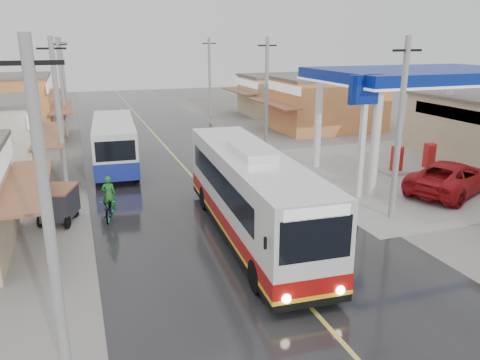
{
  "coord_description": "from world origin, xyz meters",
  "views": [
    {
      "loc": [
        -6.19,
        -16.58,
        7.87
      ],
      "look_at": [
        0.28,
        1.74,
        1.98
      ],
      "focal_mm": 35.0,
      "sensor_mm": 36.0,
      "label": 1
    }
  ],
  "objects": [
    {
      "name": "road",
      "position": [
        0.0,
        15.0,
        0.01
      ],
      "size": [
        12.0,
        90.0,
        0.02
      ],
      "primitive_type": "cube",
      "color": "black",
      "rests_on": "ground"
    },
    {
      "name": "jeepney",
      "position": [
        12.2,
        1.98,
        0.86
      ],
      "size": [
        6.78,
        5.15,
        1.71
      ],
      "primitive_type": "imported",
      "rotation": [
        0.0,
        0.0,
        2.0
      ],
      "color": "#A71015",
      "rests_on": "ground"
    },
    {
      "name": "tyre_stack",
      "position": [
        -6.92,
        5.03,
        0.23
      ],
      "size": [
        0.9,
        0.9,
        0.46
      ],
      "color": "black",
      "rests_on": "ground"
    },
    {
      "name": "tricycle_near",
      "position": [
        -7.26,
        4.51,
        0.9
      ],
      "size": [
        1.87,
        2.36,
        1.58
      ],
      "rotation": [
        0.0,
        0.0,
        -0.31
      ],
      "color": "#26262D",
      "rests_on": "ground"
    },
    {
      "name": "tricycle_far",
      "position": [
        -9.41,
        10.22,
        1.0
      ],
      "size": [
        1.66,
        2.29,
        1.75
      ],
      "rotation": [
        0.0,
        0.0,
        0.07
      ],
      "color": "#26262D",
      "rests_on": "ground"
    },
    {
      "name": "second_bus",
      "position": [
        -4.06,
        12.99,
        1.62
      ],
      "size": [
        3.07,
        9.2,
        3.0
      ],
      "rotation": [
        0.0,
        0.0,
        -0.07
      ],
      "color": "silver",
      "rests_on": "road"
    },
    {
      "name": "utility_poles_right",
      "position": [
        7.0,
        15.0,
        0.0
      ],
      "size": [
        1.6,
        36.0,
        8.0
      ],
      "primitive_type": null,
      "color": "gray",
      "rests_on": "ground"
    },
    {
      "name": "shopfronts_right",
      "position": [
        15.0,
        12.0,
        0.0
      ],
      "size": [
        11.0,
        44.0,
        4.8
      ],
      "primitive_type": null,
      "color": "beige",
      "rests_on": "ground"
    },
    {
      "name": "centre_line",
      "position": [
        0.0,
        15.0,
        0.02
      ],
      "size": [
        0.15,
        90.0,
        0.01
      ],
      "primitive_type": "cube",
      "color": "#D8CC4C",
      "rests_on": "road"
    },
    {
      "name": "coach_bus",
      "position": [
        0.17,
        0.12,
        1.84
      ],
      "size": [
        3.39,
        12.32,
        3.81
      ],
      "rotation": [
        0.0,
        0.0,
        -0.06
      ],
      "color": "silver",
      "rests_on": "road"
    },
    {
      "name": "cyclist",
      "position": [
        -5.14,
        4.07,
        0.68
      ],
      "size": [
        1.03,
        2.02,
        2.08
      ],
      "rotation": [
        0.0,
        0.0,
        -0.19
      ],
      "color": "black",
      "rests_on": "ground"
    },
    {
      "name": "ground",
      "position": [
        0.0,
        0.0,
        0.0
      ],
      "size": [
        120.0,
        120.0,
        0.0
      ],
      "primitive_type": "plane",
      "color": "slate",
      "rests_on": "ground"
    },
    {
      "name": "utility_poles_left",
      "position": [
        -7.0,
        16.0,
        0.0
      ],
      "size": [
        1.6,
        50.0,
        8.0
      ],
      "primitive_type": null,
      "color": "gray",
      "rests_on": "ground"
    }
  ]
}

